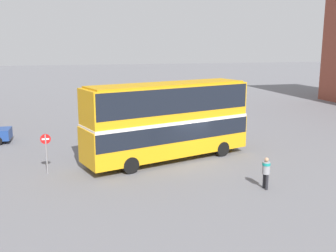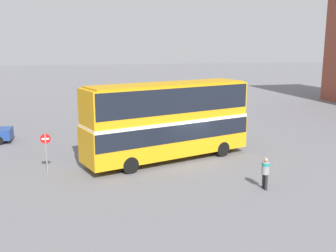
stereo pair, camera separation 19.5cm
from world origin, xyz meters
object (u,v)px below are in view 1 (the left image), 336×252
object	(u,v)px
pedestrian_foreground	(266,170)
no_entry_sign	(46,148)
double_decker_bus	(168,117)
parked_car_kerb_near	(139,108)

from	to	relation	value
pedestrian_foreground	no_entry_sign	bearing A→B (deg)	-28.55
double_decker_bus	parked_car_kerb_near	xyz separation A→B (m)	(1.26, 16.06, -1.96)
double_decker_bus	pedestrian_foreground	distance (m)	7.22
pedestrian_foreground	parked_car_kerb_near	size ratio (longest dim) A/B	0.36
double_decker_bus	no_entry_sign	size ratio (longest dim) A/B	4.79
pedestrian_foreground	parked_car_kerb_near	xyz separation A→B (m)	(-2.11, 22.20, -0.23)
no_entry_sign	double_decker_bus	bearing A→B (deg)	7.05
parked_car_kerb_near	double_decker_bus	bearing A→B (deg)	86.03
double_decker_bus	no_entry_sign	bearing A→B (deg)	170.14
parked_car_kerb_near	no_entry_sign	xyz separation A→B (m)	(-8.46, -16.95, 0.74)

